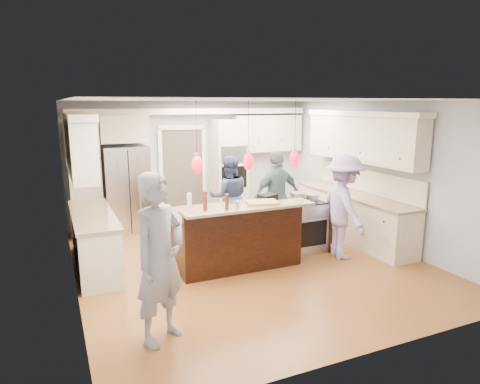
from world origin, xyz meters
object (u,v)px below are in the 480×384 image
at_px(kitchen_island, 233,235).
at_px(person_bar_end, 160,259).
at_px(refrigerator, 127,189).
at_px(island_range, 303,226).
at_px(person_far_left, 229,197).

height_order(kitchen_island, person_bar_end, person_bar_end).
bearing_deg(refrigerator, kitchen_island, -63.08).
distance_m(refrigerator, island_range, 3.71).
relative_size(refrigerator, person_far_left, 1.09).
bearing_deg(person_far_left, kitchen_island, 87.33).
xyz_separation_m(kitchen_island, person_bar_end, (-1.68, -1.87, 0.48)).
xyz_separation_m(refrigerator, kitchen_island, (1.30, -2.57, -0.41)).
distance_m(kitchen_island, person_bar_end, 2.56).
bearing_deg(refrigerator, island_range, -42.59).
height_order(island_range, person_bar_end, person_bar_end).
height_order(person_bar_end, person_far_left, person_bar_end).
distance_m(refrigerator, kitchen_island, 2.91).
relative_size(kitchen_island, person_far_left, 1.28).
bearing_deg(kitchen_island, island_range, 3.10).
bearing_deg(person_far_left, person_bar_end, 73.33).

